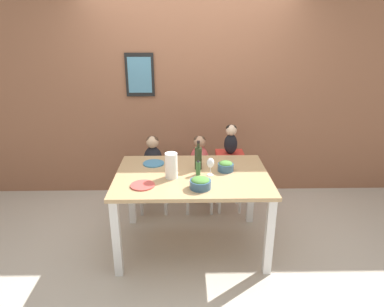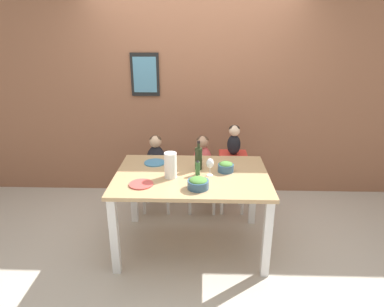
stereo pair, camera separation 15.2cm
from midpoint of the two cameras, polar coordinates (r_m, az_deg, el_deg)
name	(u,v)px [view 2 (the right image)]	position (r m, az deg, el deg)	size (l,w,h in m)	color
ground_plane	(192,244)	(3.61, 1.21, -14.85)	(14.00, 14.00, 0.00)	#BCB2A3
wall_back	(195,90)	(4.29, 1.50, 10.56)	(10.00, 0.09, 2.70)	#8E5B42
dining_table	(192,184)	(3.27, 1.30, -5.17)	(1.44, 0.99, 0.78)	tan
chair_far_left	(157,179)	(4.07, -4.81, -4.24)	(0.37, 0.39, 0.47)	silver
chair_far_center	(202,179)	(4.05, 2.78, -4.34)	(0.37, 0.39, 0.47)	silver
chair_right_highchair	(233,168)	(4.01, 7.89, -2.36)	(0.32, 0.33, 0.71)	silver
person_child_left	(156,155)	(3.96, -4.93, -0.28)	(0.22, 0.19, 0.46)	black
person_child_center	(202,156)	(3.93, 2.85, -0.36)	(0.22, 0.19, 0.46)	#C64C4C
person_baby_right	(234,139)	(3.89, 8.14, 2.42)	(0.15, 0.14, 0.34)	black
wine_bottle	(199,158)	(3.30, 2.42, -0.73)	(0.07, 0.07, 0.29)	#232D19
paper_towel_roll	(171,165)	(3.11, -2.20, -1.98)	(0.11, 0.11, 0.24)	white
wine_glass_near	(210,164)	(3.16, 4.40, -1.71)	(0.07, 0.07, 0.17)	white
salad_bowl_large	(198,183)	(2.93, 2.53, -4.95)	(0.18, 0.18, 0.10)	#335675
salad_bowl_small	(226,167)	(3.29, 6.98, -2.20)	(0.15, 0.15, 0.10)	#335675
dinner_plate_front_left	(141,184)	(3.03, -7.05, -5.12)	(0.21, 0.21, 0.01)	#D14C47
dinner_plate_back_left	(155,163)	(3.49, -4.98, -1.54)	(0.21, 0.21, 0.01)	teal
condiment_bottle_hot_sauce	(198,168)	(3.18, 2.32, -2.39)	(0.04, 0.04, 0.15)	#336633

